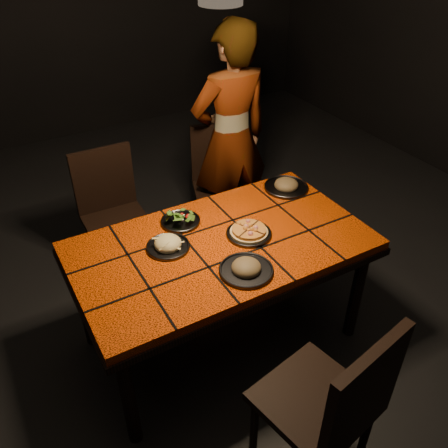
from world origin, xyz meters
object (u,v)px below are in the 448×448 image
chair_near (334,403)px  diner (231,140)px  chair_far_right (220,178)px  plate_pizza (249,232)px  plate_pasta (168,245)px  dining_table (221,253)px  chair_far_left (111,207)px

chair_near → diner: 2.03m
chair_far_right → plate_pizza: (-0.37, -0.99, 0.24)m
diner → plate_pasta: bearing=44.3°
diner → plate_pasta: (-0.88, -0.83, -0.07)m
diner → chair_near: bearing=72.7°
dining_table → plate_pizza: size_ratio=5.81×
dining_table → plate_pasta: (-0.27, 0.10, 0.10)m
chair_near → chair_far_right: bearing=-117.0°
chair_far_left → plate_pasta: size_ratio=3.93×
dining_table → plate_pizza: bearing=-6.1°
chair_far_left → diner: size_ratio=0.55×
plate_pizza → chair_near: bearing=-100.8°
plate_pizza → plate_pasta: size_ratio=1.19×
dining_table → plate_pasta: 0.31m
chair_far_left → chair_far_right: (0.86, -0.01, -0.00)m
dining_table → chair_far_left: size_ratio=1.75×
chair_near → plate_pizza: chair_near is taller
chair_far_right → plate_pizza: 1.08m
chair_far_right → chair_near: bearing=-86.2°
dining_table → chair_near: size_ratio=1.63×
diner → plate_pasta: diner is taller
diner → plate_pasta: size_ratio=7.14×
chair_far_left → plate_pasta: bearing=-86.1°
plate_pizza → chair_far_left: bearing=115.8°
chair_near → chair_far_right: chair_near is taller
dining_table → chair_far_left: bearing=108.0°
chair_near → chair_far_left: (-0.30, 1.97, -0.04)m
chair_far_left → plate_pasta: chair_far_left is taller
chair_far_right → plate_pizza: size_ratio=3.28×
chair_far_left → diner: 0.97m
plate_pizza → plate_pasta: (-0.44, 0.11, 0.00)m
chair_far_right → plate_pasta: (-0.81, -0.87, 0.25)m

